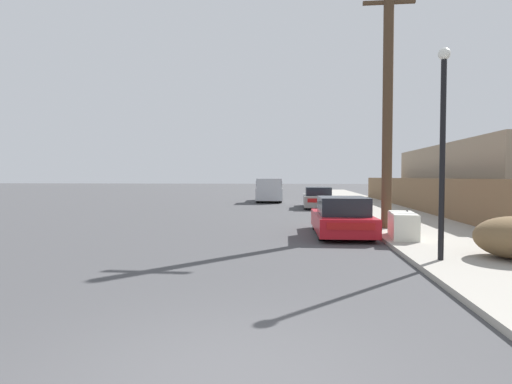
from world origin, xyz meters
TOP-DOWN VIEW (x-y plane):
  - sidewalk_curb at (5.30, 23.50)m, footprint 4.20×63.00m
  - discarded_fridge at (3.84, 8.90)m, footprint 0.91×1.83m
  - parked_sports_car_red at (2.13, 9.99)m, footprint 1.86×4.11m
  - car_parked_mid at (1.95, 21.96)m, footprint 1.79×4.65m
  - pickup_truck at (-1.52, 27.45)m, footprint 2.31×5.33m
  - utility_pole at (3.84, 11.18)m, footprint 1.80×0.36m
  - street_lamp at (3.81, 5.61)m, footprint 0.26×0.26m
  - wooden_fence at (7.25, 17.62)m, footprint 0.08×33.32m
  - building_right_house at (11.35, 19.65)m, footprint 6.00×14.88m

SIDE VIEW (x-z plane):
  - sidewalk_curb at x=5.30m, z-range 0.00..0.12m
  - discarded_fridge at x=3.84m, z-range 0.11..0.88m
  - parked_sports_car_red at x=2.13m, z-range -0.06..1.23m
  - car_parked_mid at x=1.95m, z-range -0.04..1.28m
  - pickup_truck at x=-1.52m, z-range -0.01..1.83m
  - wooden_fence at x=7.25m, z-range 0.12..1.88m
  - building_right_house at x=11.35m, z-range 0.00..3.72m
  - street_lamp at x=3.81m, z-range 0.50..5.12m
  - utility_pole at x=3.84m, z-range 0.20..9.07m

